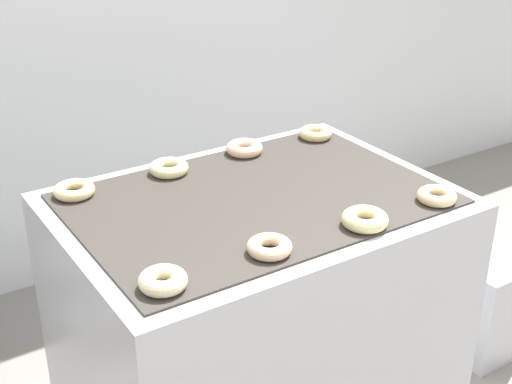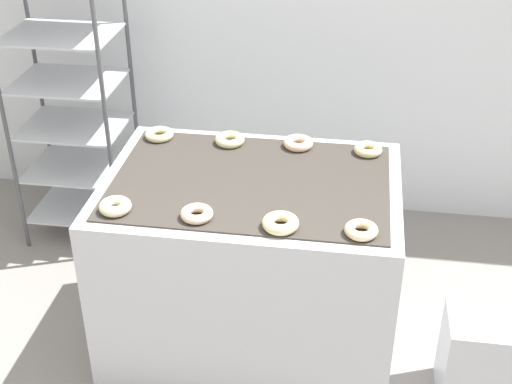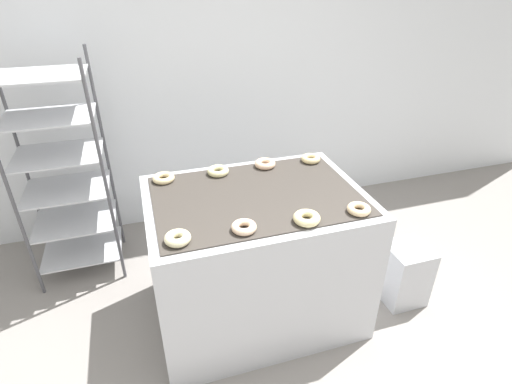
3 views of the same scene
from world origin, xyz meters
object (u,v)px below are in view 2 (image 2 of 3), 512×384
object	(u,v)px
donut_far_midright	(298,143)
fryer_machine	(251,267)
donut_near_midright	(281,223)
glaze_bin	(474,358)
donut_near_left	(115,206)
donut_far_midleft	(230,140)
donut_far_right	(368,149)
baking_rack_cart	(71,104)
donut_far_left	(159,134)
donut_near_right	(361,230)
donut_near_midleft	(197,214)

from	to	relation	value
donut_far_midright	fryer_machine	bearing A→B (deg)	-116.18
fryer_machine	donut_near_midright	bearing A→B (deg)	-63.89
glaze_bin	donut_near_left	distance (m)	1.72
donut_far_midleft	donut_far_right	bearing A→B (deg)	-0.32
fryer_machine	glaze_bin	distance (m)	1.09
glaze_bin	fryer_machine	bearing A→B (deg)	169.18
donut_near_left	donut_far_midright	bearing A→B (deg)	45.07
baking_rack_cart	donut_far_left	world-z (taller)	baking_rack_cart
donut_near_right	donut_far_midright	size ratio (longest dim) A/B	0.93
baking_rack_cart	donut_near_left	distance (m)	1.37
donut_far_left	donut_far_midleft	bearing A→B (deg)	-1.11
donut_near_midleft	donut_far_midleft	world-z (taller)	donut_far_midleft
glaze_bin	donut_near_left	size ratio (longest dim) A/B	3.35
glaze_bin	donut_far_left	distance (m)	1.79
donut_near_midleft	donut_near_midright	bearing A→B (deg)	-3.65
donut_far_midright	donut_near_left	bearing A→B (deg)	-134.93
donut_near_midleft	donut_far_right	size ratio (longest dim) A/B	1.00
donut_near_midleft	donut_far_midright	distance (m)	0.76
glaze_bin	donut_near_midleft	size ratio (longest dim) A/B	3.36
donut_near_midright	donut_far_right	world-z (taller)	donut_near_midright
donut_near_midright	donut_near_right	distance (m)	0.31
baking_rack_cart	glaze_bin	bearing A→B (deg)	-25.67
donut_near_midright	donut_far_left	distance (m)	0.97
donut_far_midleft	donut_far_right	distance (m)	0.66
baking_rack_cart	donut_near_midleft	bearing A→B (deg)	-49.93
baking_rack_cart	glaze_bin	xyz separation A→B (m)	(2.21, -1.06, -0.62)
fryer_machine	donut_far_midright	size ratio (longest dim) A/B	9.25
fryer_machine	donut_near_left	bearing A→B (deg)	-146.93
fryer_machine	donut_far_midright	world-z (taller)	donut_far_midright
donut_near_midleft	donut_near_midright	xyz separation A→B (m)	(0.34, -0.02, 0.00)
fryer_machine	donut_far_left	world-z (taller)	donut_far_left
fryer_machine	glaze_bin	xyz separation A→B (m)	(1.04, -0.20, -0.24)
donut_near_right	donut_far_left	distance (m)	1.21
donut_far_right	donut_far_midright	bearing A→B (deg)	177.21
baking_rack_cart	donut_far_right	xyz separation A→B (m)	(1.67, -0.53, 0.11)
donut_near_left	donut_near_right	distance (m)	0.99
donut_near_right	donut_far_left	bearing A→B (deg)	145.02
donut_far_left	donut_far_midright	bearing A→B (deg)	0.47
donut_far_right	donut_near_midleft	bearing A→B (deg)	-135.20
donut_near_midright	donut_near_right	bearing A→B (deg)	0.44
baking_rack_cart	donut_far_midright	bearing A→B (deg)	-20.90
donut_near_left	donut_far_midright	distance (m)	0.96
donut_near_left	donut_near_midleft	world-z (taller)	donut_near_left
donut_near_right	donut_far_right	distance (m)	0.68
donut_near_midleft	donut_far_midleft	distance (m)	0.67
baking_rack_cart	donut_near_right	distance (m)	2.06
glaze_bin	donut_near_right	xyz separation A→B (m)	(-0.55, -0.15, 0.73)
glaze_bin	donut_near_midright	bearing A→B (deg)	-169.96
glaze_bin	donut_near_midright	world-z (taller)	donut_near_midright
fryer_machine	donut_far_midleft	size ratio (longest dim) A/B	9.21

